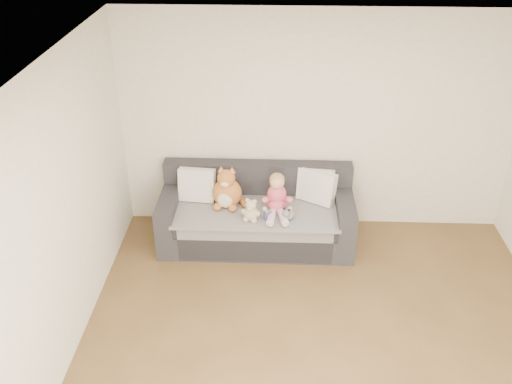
% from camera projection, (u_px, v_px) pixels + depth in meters
% --- Properties ---
extents(room_shell, '(5.00, 5.00, 5.00)m').
position_uv_depth(room_shell, '(330.00, 224.00, 4.67)').
color(room_shell, brown).
rests_on(room_shell, ground).
extents(sofa, '(2.20, 0.94, 0.85)m').
position_uv_depth(sofa, '(257.00, 217.00, 6.61)').
color(sofa, '#2C2B31').
rests_on(sofa, ground).
extents(cushion_left, '(0.43, 0.23, 0.39)m').
position_uv_depth(cushion_left, '(197.00, 185.00, 6.54)').
color(cushion_left, silver).
rests_on(cushion_left, sofa).
extents(cushion_right_back, '(0.44, 0.29, 0.39)m').
position_uv_depth(cushion_right_back, '(315.00, 184.00, 6.55)').
color(cushion_right_back, silver).
rests_on(cushion_right_back, sofa).
extents(cushion_right_front, '(0.45, 0.37, 0.39)m').
position_uv_depth(cushion_right_front, '(318.00, 187.00, 6.50)').
color(cushion_right_front, silver).
rests_on(cushion_right_front, sofa).
extents(toddler, '(0.34, 0.48, 0.47)m').
position_uv_depth(toddler, '(277.00, 197.00, 6.28)').
color(toddler, '#F0548B').
rests_on(toddler, sofa).
extents(plush_cat, '(0.40, 0.34, 0.51)m').
position_uv_depth(plush_cat, '(227.00, 191.00, 6.42)').
color(plush_cat, '#B47928').
rests_on(plush_cat, sofa).
extents(teddy_bear, '(0.21, 0.16, 0.27)m').
position_uv_depth(teddy_bear, '(251.00, 212.00, 6.19)').
color(teddy_bear, tan).
rests_on(teddy_bear, sofa).
extents(plush_cow, '(0.14, 0.21, 0.17)m').
position_uv_depth(plush_cow, '(288.00, 214.00, 6.23)').
color(plush_cow, white).
rests_on(plush_cow, sofa).
extents(sippy_cup, '(0.12, 0.09, 0.13)m').
position_uv_depth(sippy_cup, '(267.00, 214.00, 6.23)').
color(sippy_cup, '#643A9F').
rests_on(sippy_cup, sofa).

